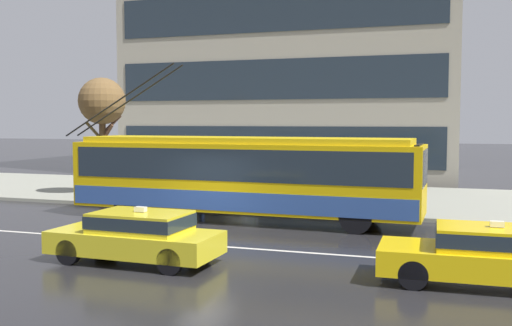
{
  "coord_description": "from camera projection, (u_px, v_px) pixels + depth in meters",
  "views": [
    {
      "loc": [
        7.51,
        -16.27,
        3.5
      ],
      "look_at": [
        1.23,
        2.81,
        2.06
      ],
      "focal_mm": 41.31,
      "sensor_mm": 36.0,
      "label": 1
    }
  ],
  "objects": [
    {
      "name": "ground_plane",
      "position": [
        189.0,
        235.0,
        18.0
      ],
      "size": [
        160.0,
        160.0,
        0.0
      ],
      "primitive_type": "plane",
      "color": "black"
    },
    {
      "name": "sidewalk_slab",
      "position": [
        277.0,
        195.0,
        27.14
      ],
      "size": [
        80.0,
        10.0,
        0.14
      ],
      "primitive_type": "cube",
      "color": "gray",
      "rests_on": "ground_plane"
    },
    {
      "name": "crosswalk_stripe_edge_near",
      "position": [
        460.0,
        243.0,
        16.81
      ],
      "size": [
        0.44,
        4.4,
        0.01
      ],
      "primitive_type": "cube",
      "color": "beige",
      "rests_on": "ground_plane"
    },
    {
      "name": "crosswalk_stripe_inner_a",
      "position": [
        493.0,
        245.0,
        16.53
      ],
      "size": [
        0.44,
        4.4,
        0.01
      ],
      "primitive_type": "cube",
      "color": "beige",
      "rests_on": "ground_plane"
    },
    {
      "name": "lane_centre_line",
      "position": [
        172.0,
        243.0,
        16.87
      ],
      "size": [
        72.0,
        0.14,
        0.01
      ],
      "primitive_type": "cube",
      "color": "silver",
      "rests_on": "ground_plane"
    },
    {
      "name": "trolleybus",
      "position": [
        243.0,
        175.0,
        20.57
      ],
      "size": [
        13.32,
        2.82,
        5.57
      ],
      "color": "#E0B20A",
      "rests_on": "ground_plane"
    },
    {
      "name": "taxi_oncoming_far",
      "position": [
        491.0,
        253.0,
        12.44
      ],
      "size": [
        4.52,
        1.84,
        1.39
      ],
      "color": "yellow",
      "rests_on": "ground_plane"
    },
    {
      "name": "taxi_oncoming_near",
      "position": [
        137.0,
        234.0,
        14.51
      ],
      "size": [
        4.27,
        1.88,
        1.39
      ],
      "color": "yellow",
      "rests_on": "ground_plane"
    },
    {
      "name": "bus_shelter",
      "position": [
        209.0,
        153.0,
        24.61
      ],
      "size": [
        4.19,
        1.73,
        2.68
      ],
      "color": "gray",
      "rests_on": "sidewalk_slab"
    },
    {
      "name": "pedestrian_at_shelter",
      "position": [
        177.0,
        177.0,
        24.75
      ],
      "size": [
        0.38,
        0.38,
        1.69
      ],
      "color": "black",
      "rests_on": "sidewalk_slab"
    },
    {
      "name": "pedestrian_approaching_curb",
      "position": [
        363.0,
        166.0,
        23.67
      ],
      "size": [
        1.37,
        1.37,
        1.95
      ],
      "color": "navy",
      "rests_on": "sidewalk_slab"
    },
    {
      "name": "pedestrian_walking_past",
      "position": [
        201.0,
        162.0,
        23.89
      ],
      "size": [
        1.5,
        1.5,
        2.1
      ],
      "color": "navy",
      "rests_on": "sidewalk_slab"
    },
    {
      "name": "street_tree_bare",
      "position": [
        102.0,
        103.0,
        26.33
      ],
      "size": [
        2.1,
        2.1,
        5.29
      ],
      "color": "brown",
      "rests_on": "sidewalk_slab"
    },
    {
      "name": "office_tower_corner_left",
      "position": [
        302.0,
        0.0,
        38.99
      ],
      "size": [
        20.23,
        13.92,
        23.03
      ],
      "color": "gray",
      "rests_on": "ground_plane"
    }
  ]
}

